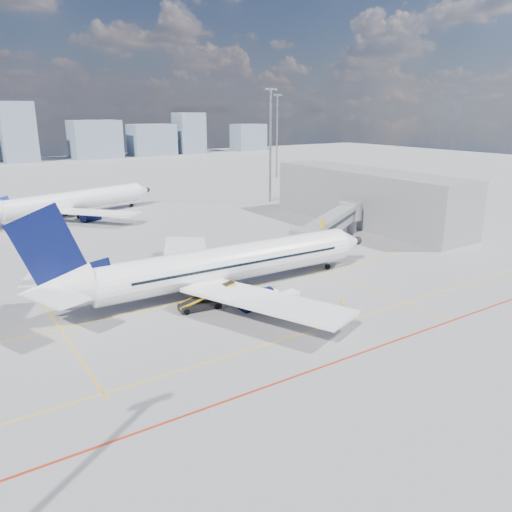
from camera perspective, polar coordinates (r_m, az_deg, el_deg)
The scene contains 12 objects.
ground at distance 53.67m, azimuth 1.92°, elevation -6.41°, with size 420.00×420.00×0.00m, color gray.
apron_markings at distance 50.47m, azimuth 3.97°, elevation -7.97°, with size 90.00×35.12×0.01m.
jet_bridge at distance 79.32m, azimuth 8.81°, elevation 3.77°, with size 23.55×15.78×6.30m.
terminal_block at distance 96.75m, azimuth 12.53°, elevation 6.59°, with size 10.00×42.00×10.00m.
floodlight_mast_ne at distance 116.57m, azimuth 1.65°, elevation 12.81°, with size 3.20×0.61×25.45m.
floodlight_mast_far at distance 160.67m, azimuth 2.41°, elevation 13.77°, with size 3.20×0.61×25.45m.
main_aircraft at distance 58.45m, azimuth -4.40°, elevation -1.16°, with size 44.29×38.59×12.91m.
second_aircraft at distance 106.24m, azimuth -20.75°, elevation 5.79°, with size 39.43×33.67×11.79m.
baggage_tug at distance 51.73m, azimuth 5.31°, elevation -6.63°, with size 2.13×1.74×1.30m.
cargo_dolly at distance 54.27m, azimuth 3.46°, elevation -5.05°, with size 3.41×1.84×1.79m.
belt_loader at distance 54.41m, azimuth -6.32°, elevation -5.40°, with size 6.59×2.25×2.65m.
ramp_worker at distance 53.71m, azimuth 9.74°, elevation -5.70°, with size 0.59×0.39×1.62m, color yellow.
Camera 1 is at (-28.70, -40.33, 20.75)m, focal length 35.00 mm.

